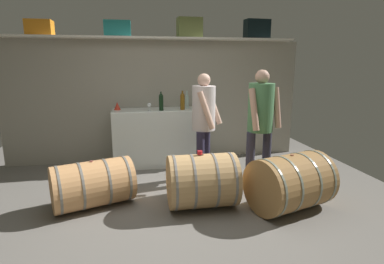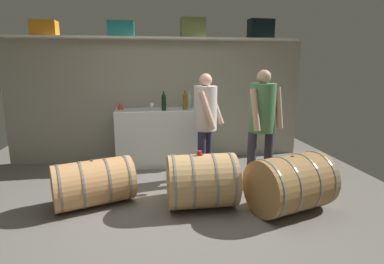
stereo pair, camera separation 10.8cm
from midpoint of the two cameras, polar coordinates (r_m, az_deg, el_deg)
ground_plane at (r=4.20m, az=-3.68°, el=-11.71°), size 6.36×7.76×0.02m
back_wall_panel at (r=5.57m, az=-5.37°, el=5.65°), size 5.16×0.10×2.10m
high_shelf_board at (r=5.40m, az=-5.52°, el=16.77°), size 4.75×0.40×0.03m
toolcase_orange at (r=5.60m, az=-25.00°, el=16.91°), size 0.38×0.29×0.23m
toolcase_teal at (r=5.41m, az=-12.36°, el=18.04°), size 0.42×0.23×0.25m
toolcase_olive at (r=5.48m, az=0.70°, el=18.61°), size 0.41×0.29×0.32m
toolcase_black at (r=5.79m, az=13.08°, el=17.99°), size 0.44×0.24×0.32m
work_cabinet at (r=5.34m, az=-5.00°, el=-0.89°), size 1.52×0.56×0.96m
wine_bottle_amber at (r=5.16m, az=-0.68°, el=5.72°), size 0.07×0.07×0.32m
wine_bottle_clear at (r=5.37m, az=0.16°, el=5.80°), size 0.07×0.07×0.30m
wine_bottle_dark at (r=5.09m, az=-4.62°, el=5.58°), size 0.07×0.07×0.31m
wine_glass at (r=5.09m, az=-6.78°, el=4.92°), size 0.07×0.07×0.13m
red_funnel at (r=5.30m, az=-12.48°, el=4.73°), size 0.11×0.11×0.13m
wine_barrel_near at (r=3.77m, az=2.61°, el=-8.96°), size 0.81×0.66×0.67m
wine_barrel_far at (r=4.00m, az=-16.93°, el=-8.93°), size 1.06×0.84×0.58m
wine_barrel_flank at (r=3.87m, az=18.44°, el=-8.96°), size 1.06×0.90×0.68m
tasting_cup at (r=3.65m, az=2.23°, el=-3.84°), size 0.06×0.06×0.05m
winemaker_pouring at (r=4.47m, az=3.22°, el=2.90°), size 0.48×0.53×1.57m
visitor_tasting at (r=4.33m, az=13.50°, el=2.73°), size 0.51×0.44×1.63m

